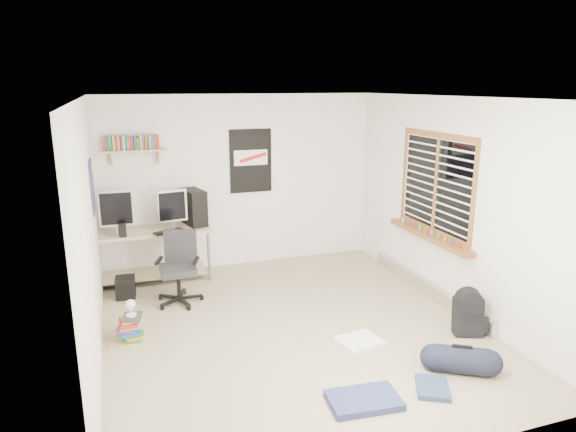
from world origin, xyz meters
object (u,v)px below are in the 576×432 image
object	(u,v)px
desk	(150,254)
book_stack	(130,327)
backpack	(468,316)
office_chair	(178,265)
duffel_bag	(461,359)

from	to	relation	value
desk	book_stack	xyz separation A→B (m)	(-0.35, -1.71, -0.22)
backpack	book_stack	world-z (taller)	backpack
desk	office_chair	xyz separation A→B (m)	(0.26, -0.91, 0.12)
book_stack	backpack	bearing A→B (deg)	-16.74
office_chair	duffel_bag	world-z (taller)	office_chair
duffel_bag	book_stack	size ratio (longest dim) A/B	1.11
duffel_bag	book_stack	bearing A→B (deg)	-178.64
office_chair	book_stack	world-z (taller)	office_chair
duffel_bag	book_stack	world-z (taller)	duffel_bag
desk	book_stack	distance (m)	1.76
duffel_bag	office_chair	bearing A→B (deg)	164.06
backpack	duffel_bag	world-z (taller)	backpack
office_chair	backpack	size ratio (longest dim) A/B	2.22
desk	backpack	xyz separation A→B (m)	(3.11, -2.75, -0.16)
office_chair	backpack	bearing A→B (deg)	-12.93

